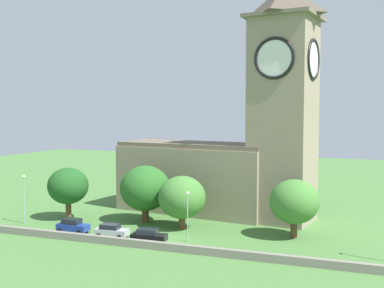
{
  "coord_description": "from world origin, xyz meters",
  "views": [
    {
      "loc": [
        23.53,
        -55.03,
        16.46
      ],
      "look_at": [
        0.69,
        6.62,
        11.83
      ],
      "focal_mm": 44.83,
      "sensor_mm": 36.0,
      "label": 1
    }
  ],
  "objects_px": {
    "streetlamp_west_mid": "(188,208)",
    "tree_churchyard": "(68,186)",
    "streetlamp_west_end": "(24,191)",
    "church": "(236,142)",
    "car_black": "(149,236)",
    "tree_riverside_west": "(182,197)",
    "car_blue": "(73,226)",
    "car_silver": "(111,231)",
    "tree_by_tower": "(145,188)",
    "tree_riverside_east": "(294,202)"
  },
  "relations": [
    {
      "from": "tree_riverside_east",
      "to": "streetlamp_west_mid",
      "type": "bearing_deg",
      "value": -151.58
    },
    {
      "from": "car_black",
      "to": "streetlamp_west_end",
      "type": "distance_m",
      "value": 21.82
    },
    {
      "from": "car_silver",
      "to": "streetlamp_west_end",
      "type": "height_order",
      "value": "streetlamp_west_end"
    },
    {
      "from": "streetlamp_west_end",
      "to": "tree_by_tower",
      "type": "xyz_separation_m",
      "value": [
        16.12,
        6.86,
        0.31
      ]
    },
    {
      "from": "streetlamp_west_mid",
      "to": "tree_churchyard",
      "type": "xyz_separation_m",
      "value": [
        -21.35,
        5.48,
        0.74
      ]
    },
    {
      "from": "streetlamp_west_end",
      "to": "tree_riverside_east",
      "type": "distance_m",
      "value": 38.35
    },
    {
      "from": "car_blue",
      "to": "tree_churchyard",
      "type": "relative_size",
      "value": 0.56
    },
    {
      "from": "tree_by_tower",
      "to": "tree_riverside_west",
      "type": "distance_m",
      "value": 6.86
    },
    {
      "from": "streetlamp_west_end",
      "to": "streetlamp_west_mid",
      "type": "bearing_deg",
      "value": -2.09
    },
    {
      "from": "car_black",
      "to": "streetlamp_west_end",
      "type": "xyz_separation_m",
      "value": [
        -21.28,
        2.88,
        3.87
      ]
    },
    {
      "from": "car_silver",
      "to": "car_blue",
      "type": "bearing_deg",
      "value": 178.34
    },
    {
      "from": "church",
      "to": "tree_riverside_east",
      "type": "relative_size",
      "value": 4.56
    },
    {
      "from": "church",
      "to": "tree_riverside_west",
      "type": "bearing_deg",
      "value": -113.46
    },
    {
      "from": "tree_churchyard",
      "to": "tree_riverside_west",
      "type": "height_order",
      "value": "tree_churchyard"
    },
    {
      "from": "car_silver",
      "to": "tree_riverside_west",
      "type": "distance_m",
      "value": 10.66
    },
    {
      "from": "car_silver",
      "to": "tree_riverside_east",
      "type": "xyz_separation_m",
      "value": [
        22.28,
        7.89,
        3.85
      ]
    },
    {
      "from": "streetlamp_west_end",
      "to": "church",
      "type": "bearing_deg",
      "value": 30.04
    },
    {
      "from": "car_silver",
      "to": "streetlamp_west_end",
      "type": "bearing_deg",
      "value": 171.86
    },
    {
      "from": "car_blue",
      "to": "tree_by_tower",
      "type": "bearing_deg",
      "value": 54.01
    },
    {
      "from": "church",
      "to": "car_blue",
      "type": "xyz_separation_m",
      "value": [
        -17.78,
        -17.92,
        -10.51
      ]
    },
    {
      "from": "church",
      "to": "tree_churchyard",
      "type": "bearing_deg",
      "value": -153.84
    },
    {
      "from": "church",
      "to": "streetlamp_west_end",
      "type": "distance_m",
      "value": 32.37
    },
    {
      "from": "streetlamp_west_end",
      "to": "tree_by_tower",
      "type": "bearing_deg",
      "value": 23.06
    },
    {
      "from": "car_black",
      "to": "streetlamp_west_mid",
      "type": "relative_size",
      "value": 0.72
    },
    {
      "from": "car_silver",
      "to": "tree_riverside_west",
      "type": "relative_size",
      "value": 0.6
    },
    {
      "from": "church",
      "to": "car_black",
      "type": "distance_m",
      "value": 22.38
    },
    {
      "from": "car_silver",
      "to": "car_black",
      "type": "xyz_separation_m",
      "value": [
        5.63,
        -0.64,
        -0.0
      ]
    },
    {
      "from": "church",
      "to": "streetlamp_west_mid",
      "type": "bearing_deg",
      "value": -95.66
    },
    {
      "from": "streetlamp_west_mid",
      "to": "car_blue",
      "type": "bearing_deg",
      "value": -176.0
    },
    {
      "from": "church",
      "to": "tree_churchyard",
      "type": "xyz_separation_m",
      "value": [
        -23.02,
        -11.31,
        -6.41
      ]
    },
    {
      "from": "car_silver",
      "to": "car_black",
      "type": "bearing_deg",
      "value": -6.48
    },
    {
      "from": "car_black",
      "to": "tree_riverside_east",
      "type": "distance_m",
      "value": 19.1
    },
    {
      "from": "streetlamp_west_mid",
      "to": "car_black",
      "type": "bearing_deg",
      "value": -156.5
    },
    {
      "from": "car_blue",
      "to": "streetlamp_west_end",
      "type": "distance_m",
      "value": 10.55
    },
    {
      "from": "car_blue",
      "to": "car_black",
      "type": "bearing_deg",
      "value": -4.0
    },
    {
      "from": "church",
      "to": "streetlamp_west_end",
      "type": "height_order",
      "value": "church"
    },
    {
      "from": "tree_churchyard",
      "to": "car_blue",
      "type": "bearing_deg",
      "value": -51.57
    },
    {
      "from": "tree_riverside_east",
      "to": "tree_churchyard",
      "type": "relative_size",
      "value": 0.97
    },
    {
      "from": "streetlamp_west_end",
      "to": "tree_riverside_west",
      "type": "xyz_separation_m",
      "value": [
        22.67,
        4.94,
        -0.29
      ]
    },
    {
      "from": "tree_churchyard",
      "to": "tree_riverside_west",
      "type": "relative_size",
      "value": 1.06
    },
    {
      "from": "car_blue",
      "to": "streetlamp_west_end",
      "type": "xyz_separation_m",
      "value": [
        -9.63,
        2.07,
        3.77
      ]
    },
    {
      "from": "church",
      "to": "streetlamp_west_mid",
      "type": "height_order",
      "value": "church"
    },
    {
      "from": "tree_by_tower",
      "to": "tree_riverside_west",
      "type": "xyz_separation_m",
      "value": [
        6.56,
        -1.92,
        -0.6
      ]
    },
    {
      "from": "car_blue",
      "to": "tree_by_tower",
      "type": "relative_size",
      "value": 0.52
    },
    {
      "from": "tree_riverside_east",
      "to": "tree_by_tower",
      "type": "height_order",
      "value": "tree_by_tower"
    },
    {
      "from": "car_black",
      "to": "car_blue",
      "type": "bearing_deg",
      "value": 176.0
    },
    {
      "from": "car_blue",
      "to": "car_silver",
      "type": "height_order",
      "value": "car_blue"
    },
    {
      "from": "car_blue",
      "to": "streetlamp_west_end",
      "type": "relative_size",
      "value": 0.61
    },
    {
      "from": "car_black",
      "to": "tree_riverside_west",
      "type": "distance_m",
      "value": 8.71
    },
    {
      "from": "church",
      "to": "car_black",
      "type": "height_order",
      "value": "church"
    }
  ]
}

